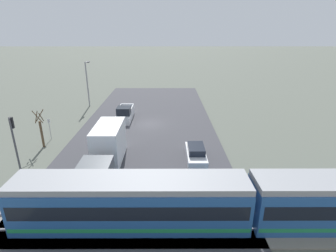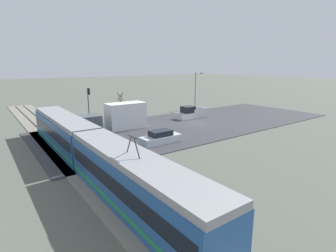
% 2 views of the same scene
% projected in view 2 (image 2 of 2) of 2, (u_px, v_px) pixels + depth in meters
% --- Properties ---
extents(ground_plane, '(320.00, 320.00, 0.00)m').
position_uv_depth(ground_plane, '(197.00, 123.00, 38.51)').
color(ground_plane, '#565B51').
extents(road_surface, '(16.75, 43.91, 0.08)m').
position_uv_depth(road_surface, '(197.00, 123.00, 38.50)').
color(road_surface, '#38383D').
rests_on(road_surface, ground).
extents(rail_bed, '(69.01, 4.40, 0.22)m').
position_uv_depth(rail_bed, '(65.00, 146.00, 27.74)').
color(rail_bed, gray).
rests_on(rail_bed, ground).
extents(light_rail_tram, '(29.50, 2.77, 4.36)m').
position_uv_depth(light_rail_tram, '(90.00, 150.00, 21.33)').
color(light_rail_tram, '#235193').
rests_on(light_rail_tram, ground).
extents(box_truck, '(2.43, 8.70, 3.46)m').
position_uv_depth(box_truck, '(118.00, 118.00, 34.04)').
color(box_truck, '#4C5156').
rests_on(box_truck, ground).
extents(pickup_truck, '(1.93, 5.48, 1.94)m').
position_uv_depth(pickup_truck, '(191.00, 113.00, 41.97)').
color(pickup_truck, silver).
rests_on(pickup_truck, ground).
extents(sedan_car_0, '(1.75, 4.58, 1.41)m').
position_uv_depth(sedan_car_0, '(161.00, 138.00, 28.49)').
color(sedan_car_0, silver).
rests_on(sedan_car_0, ground).
extents(traffic_light_pole, '(0.28, 0.47, 5.07)m').
position_uv_depth(traffic_light_pole, '(89.00, 100.00, 38.84)').
color(traffic_light_pole, '#47474C').
rests_on(traffic_light_pole, ground).
extents(street_tree, '(0.99, 0.82, 4.12)m').
position_uv_depth(street_tree, '(121.00, 106.00, 42.50)').
color(street_tree, brown).
rests_on(street_tree, ground).
extents(street_lamp_near_crossing, '(0.36, 1.95, 7.02)m').
position_uv_depth(street_lamp_near_crossing, '(196.00, 88.00, 50.70)').
color(street_lamp_near_crossing, gray).
rests_on(street_lamp_near_crossing, ground).
extents(no_parking_sign, '(0.32, 0.08, 2.41)m').
position_uv_depth(no_parking_sign, '(132.00, 107.00, 43.88)').
color(no_parking_sign, gray).
rests_on(no_parking_sign, ground).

